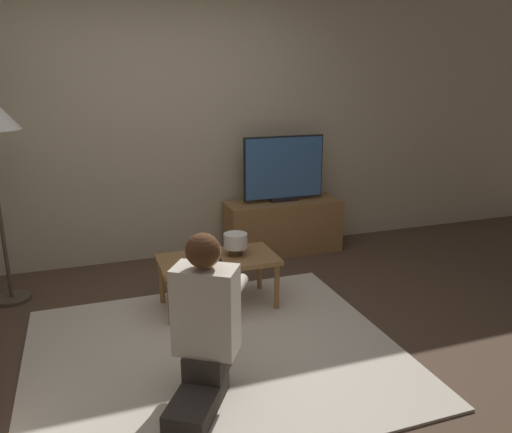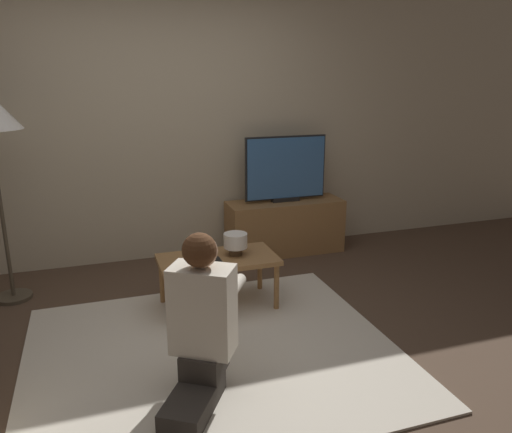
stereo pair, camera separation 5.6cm
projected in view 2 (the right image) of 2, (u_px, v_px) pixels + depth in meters
ground_plane at (214, 354)px, 3.21m from camera, size 10.00×10.00×0.00m
wall_back at (160, 123)px, 4.61m from camera, size 10.00×0.06×2.60m
rug at (213, 353)px, 3.21m from camera, size 2.33×2.01×0.02m
tv_stand at (285, 227)px, 4.99m from camera, size 1.15×0.39×0.53m
tv at (286, 169)px, 4.83m from camera, size 0.82×0.08×0.64m
coffee_table at (218, 263)px, 3.77m from camera, size 0.88×0.47×0.41m
person_kneeling at (202, 319)px, 2.69m from camera, size 0.65×0.82×0.94m
table_lamp at (235, 242)px, 3.78m from camera, size 0.18×0.18×0.17m
remote at (218, 261)px, 3.66m from camera, size 0.04×0.15×0.02m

